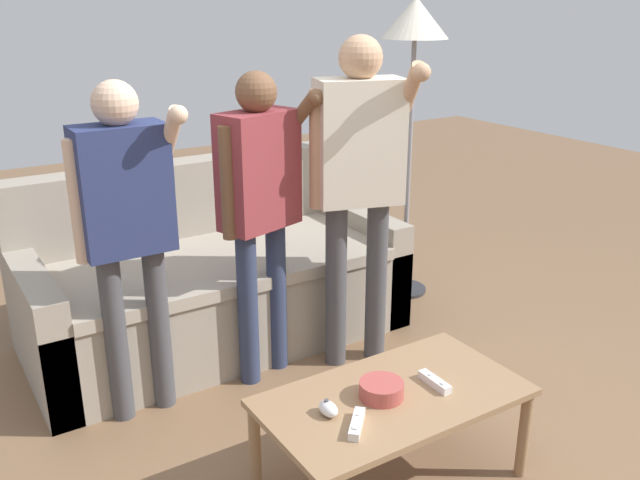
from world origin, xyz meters
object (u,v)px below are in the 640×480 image
object	(u,v)px
game_remote_wand_far	(435,382)
game_remote_wand_near	(357,424)
coffee_table	(393,405)
couch	(212,281)
player_right	(359,167)
game_remote_nunchuk	(328,409)
snack_bowl	(381,390)
floor_lamp	(415,38)
player_left	(126,215)
player_center	(260,194)

from	to	relation	value
game_remote_wand_far	game_remote_wand_near	bearing A→B (deg)	-171.15
coffee_table	couch	bearing A→B (deg)	92.41
player_right	game_remote_wand_near	bearing A→B (deg)	-125.14
game_remote_wand_near	game_remote_nunchuk	bearing A→B (deg)	109.03
game_remote_wand_near	game_remote_wand_far	xyz separation A→B (m)	(0.39, 0.06, 0.00)
game_remote_nunchuk	snack_bowl	bearing A→B (deg)	-2.19
coffee_table	floor_lamp	world-z (taller)	floor_lamp
snack_bowl	game_remote_wand_near	xyz separation A→B (m)	(-0.18, -0.11, -0.01)
player_left	player_center	xyz separation A→B (m)	(0.60, -0.00, 0.00)
snack_bowl	player_right	world-z (taller)	player_right
floor_lamp	player_right	bearing A→B (deg)	-144.21
game_remote_nunchuk	player_center	xyz separation A→B (m)	(0.25, 0.94, 0.50)
player_center	player_right	size ratio (longest dim) A/B	0.91
game_remote_nunchuk	player_center	size ratio (longest dim) A/B	0.06
game_remote_nunchuk	game_remote_wand_far	distance (m)	0.44
snack_bowl	game_remote_nunchuk	size ratio (longest dim) A/B	1.82
couch	player_left	world-z (taller)	player_left
snack_bowl	floor_lamp	size ratio (longest dim) A/B	0.09
player_center	game_remote_wand_far	bearing A→B (deg)	-79.36
couch	player_center	size ratio (longest dim) A/B	1.33
floor_lamp	game_remote_wand_far	distance (m)	2.07
player_right	game_remote_wand_far	size ratio (longest dim) A/B	10.42
snack_bowl	floor_lamp	xyz separation A→B (m)	(1.22, 1.37, 1.11)
snack_bowl	game_remote_wand_far	distance (m)	0.22
snack_bowl	player_right	size ratio (longest dim) A/B	0.10
floor_lamp	coffee_table	bearing A→B (deg)	-130.47
snack_bowl	game_remote_nunchuk	world-z (taller)	snack_bowl
player_center	game_remote_wand_near	world-z (taller)	player_center
game_remote_wand_near	player_left	bearing A→B (deg)	110.39
player_left	couch	bearing A→B (deg)	42.53
floor_lamp	couch	bearing A→B (deg)	175.11
game_remote_nunchuk	player_center	bearing A→B (deg)	75.42
player_right	player_center	bearing A→B (deg)	164.48
floor_lamp	player_left	bearing A→B (deg)	-167.15
couch	player_left	distance (m)	0.97
player_left	player_center	size ratio (longest dim) A/B	1.00
floor_lamp	game_remote_wand_far	bearing A→B (deg)	-125.61
player_center	game_remote_nunchuk	bearing A→B (deg)	-104.58
couch	game_remote_wand_far	distance (m)	1.54
couch	player_right	size ratio (longest dim) A/B	1.21
snack_bowl	game_remote_wand_near	size ratio (longest dim) A/B	1.15
couch	game_remote_wand_near	world-z (taller)	couch
player_right	game_remote_wand_near	distance (m)	1.29
coffee_table	player_right	bearing A→B (deg)	63.00
snack_bowl	floor_lamp	bearing A→B (deg)	48.18
couch	game_remote_wand_far	world-z (taller)	couch
game_remote_nunchuk	game_remote_wand_near	size ratio (longest dim) A/B	0.63
player_center	game_remote_wand_near	xyz separation A→B (m)	(-0.21, -1.06, -0.51)
coffee_table	game_remote_wand_far	world-z (taller)	game_remote_wand_far
game_remote_wand_near	player_center	bearing A→B (deg)	78.96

